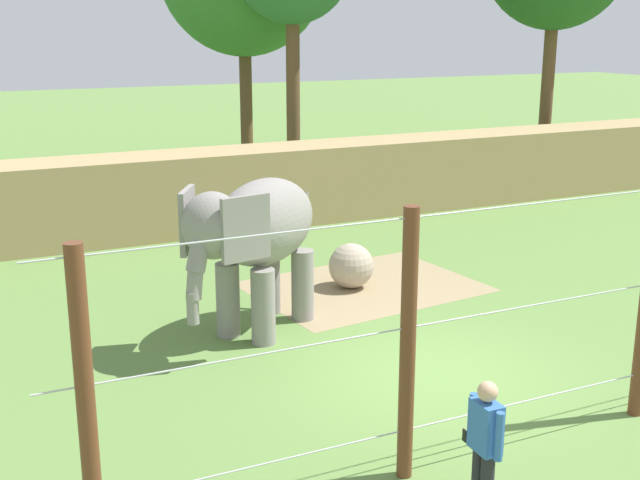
# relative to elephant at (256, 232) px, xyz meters

# --- Properties ---
(ground_plane) EXTENTS (120.00, 120.00, 0.00)m
(ground_plane) POSITION_rel_elephant_xyz_m (1.86, -2.83, -1.82)
(ground_plane) COLOR #5B7F3D
(dirt_patch) EXTENTS (4.84, 3.87, 0.01)m
(dirt_patch) POSITION_rel_elephant_xyz_m (2.89, 1.45, -1.81)
(dirt_patch) COLOR #937F5B
(dirt_patch) RESTS_ON ground
(embankment_wall) EXTENTS (36.00, 1.80, 2.06)m
(embankment_wall) POSITION_rel_elephant_xyz_m (1.86, 7.48, -0.79)
(embankment_wall) COLOR tan
(embankment_wall) RESTS_ON ground
(elephant) EXTENTS (3.27, 2.83, 2.74)m
(elephant) POSITION_rel_elephant_xyz_m (0.00, 0.00, 0.00)
(elephant) COLOR gray
(elephant) RESTS_ON ground
(enrichment_ball) EXTENTS (0.93, 0.93, 0.93)m
(enrichment_ball) POSITION_rel_elephant_xyz_m (2.63, 1.52, -1.35)
(enrichment_ball) COLOR tan
(enrichment_ball) RESTS_ON ground
(cable_fence) EXTENTS (12.19, 0.19, 3.32)m
(cable_fence) POSITION_rel_elephant_xyz_m (1.81, -5.15, -0.15)
(cable_fence) COLOR brown
(cable_fence) RESTS_ON ground
(zookeeper) EXTENTS (0.23, 0.58, 1.67)m
(zookeeper) POSITION_rel_elephant_xyz_m (0.14, -6.34, -0.89)
(zookeeper) COLOR #232328
(zookeeper) RESTS_ON ground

